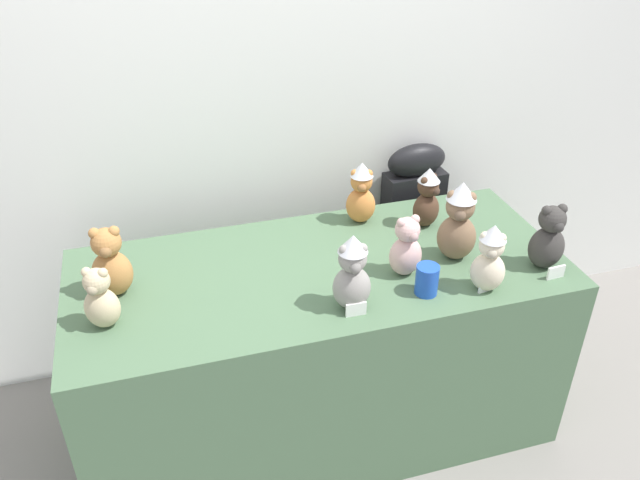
{
  "coord_description": "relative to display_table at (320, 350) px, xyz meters",
  "views": [
    {
      "loc": [
        -0.54,
        -1.6,
        2.13
      ],
      "look_at": [
        0.0,
        0.25,
        0.92
      ],
      "focal_mm": 35.81,
      "sensor_mm": 36.0,
      "label": 1
    }
  ],
  "objects": [
    {
      "name": "wall_back",
      "position": [
        0.0,
        0.64,
        0.9
      ],
      "size": [
        7.0,
        0.08,
        2.6
      ],
      "primitive_type": "cube",
      "color": "white",
      "rests_on": "ground_plane"
    },
    {
      "name": "teddy_bear_sand",
      "position": [
        -0.76,
        -0.12,
        0.5
      ],
      "size": [
        0.14,
        0.13,
        0.22
      ],
      "rotation": [
        0.0,
        0.0,
        -0.37
      ],
      "color": "#CCB78E",
      "rests_on": "display_table"
    },
    {
      "name": "teddy_bear_blush",
      "position": [
        0.28,
        -0.12,
        0.51
      ],
      "size": [
        0.13,
        0.12,
        0.24
      ],
      "rotation": [
        0.0,
        0.0,
        0.15
      ],
      "color": "beige",
      "rests_on": "display_table"
    },
    {
      "name": "teddy_bear_cocoa",
      "position": [
        0.5,
        0.17,
        0.52
      ],
      "size": [
        0.15,
        0.14,
        0.26
      ],
      "rotation": [
        0.0,
        0.0,
        0.49
      ],
      "color": "#4C3323",
      "rests_on": "display_table"
    },
    {
      "name": "ground_plane",
      "position": [
        0.0,
        -0.25,
        -0.4
      ],
      "size": [
        10.0,
        10.0,
        0.0
      ],
      "primitive_type": "plane",
      "color": "gray"
    },
    {
      "name": "teddy_bear_charcoal",
      "position": [
        0.79,
        -0.22,
        0.52
      ],
      "size": [
        0.14,
        0.12,
        0.26
      ],
      "rotation": [
        0.0,
        0.0,
        -0.06
      ],
      "color": "#383533",
      "rests_on": "display_table"
    },
    {
      "name": "teddy_bear_cream",
      "position": [
        0.52,
        -0.29,
        0.53
      ],
      "size": [
        0.15,
        0.14,
        0.26
      ],
      "rotation": [
        0.0,
        0.0,
        -0.49
      ],
      "color": "beige",
      "rests_on": "display_table"
    },
    {
      "name": "teddy_bear_ash",
      "position": [
        0.04,
        -0.25,
        0.54
      ],
      "size": [
        0.14,
        0.12,
        0.28
      ],
      "rotation": [
        0.0,
        0.0,
        -0.13
      ],
      "color": "gray",
      "rests_on": "display_table"
    },
    {
      "name": "display_table",
      "position": [
        0.0,
        0.0,
        0.0
      ],
      "size": [
        1.83,
        0.78,
        0.8
      ],
      "primitive_type": "cube",
      "color": "#4C6B4C",
      "rests_on": "ground_plane"
    },
    {
      "name": "teddy_bear_caramel",
      "position": [
        -0.72,
        0.05,
        0.52
      ],
      "size": [
        0.15,
        0.13,
        0.27
      ],
      "rotation": [
        0.0,
        0.0,
        -0.08
      ],
      "color": "#B27A42",
      "rests_on": "display_table"
    },
    {
      "name": "teddy_bear_mocha",
      "position": [
        0.5,
        -0.08,
        0.55
      ],
      "size": [
        0.18,
        0.17,
        0.32
      ],
      "rotation": [
        0.0,
        0.0,
        -0.47
      ],
      "color": "#7F6047",
      "rests_on": "display_table"
    },
    {
      "name": "instrument_case",
      "position": [
        0.6,
        0.52,
        0.1
      ],
      "size": [
        0.29,
        0.14,
        1.0
      ],
      "rotation": [
        0.0,
        0.0,
        0.07
      ],
      "color": "black",
      "rests_on": "ground_plane"
    },
    {
      "name": "name_card_front_middle",
      "position": [
        0.04,
        -0.3,
        0.42
      ],
      "size": [
        0.07,
        0.01,
        0.05
      ],
      "primitive_type": "cube",
      "rotation": [
        0.0,
        0.0,
        -0.03
      ],
      "color": "white",
      "rests_on": "display_table"
    },
    {
      "name": "name_card_front_right",
      "position": [
        0.79,
        -0.3,
        0.42
      ],
      "size": [
        0.07,
        0.01,
        0.05
      ],
      "primitive_type": "cube",
      "rotation": [
        0.0,
        0.0,
        0.06
      ],
      "color": "white",
      "rests_on": "display_table"
    },
    {
      "name": "teddy_bear_ginger",
      "position": [
        0.25,
        0.28,
        0.53
      ],
      "size": [
        0.14,
        0.13,
        0.26
      ],
      "rotation": [
        0.0,
        0.0,
        -0.31
      ],
      "color": "#D17F3D",
      "rests_on": "display_table"
    },
    {
      "name": "party_cup_blue",
      "position": [
        0.31,
        -0.25,
        0.45
      ],
      "size": [
        0.08,
        0.08,
        0.11
      ],
      "primitive_type": "cylinder",
      "color": "blue",
      "rests_on": "display_table"
    },
    {
      "name": "name_card_front_left",
      "position": [
        0.52,
        -0.3,
        0.42
      ],
      "size": [
        0.07,
        0.02,
        0.05
      ],
      "primitive_type": "cube",
      "rotation": [
        0.0,
        0.0,
        0.17
      ],
      "color": "white",
      "rests_on": "display_table"
    }
  ]
}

